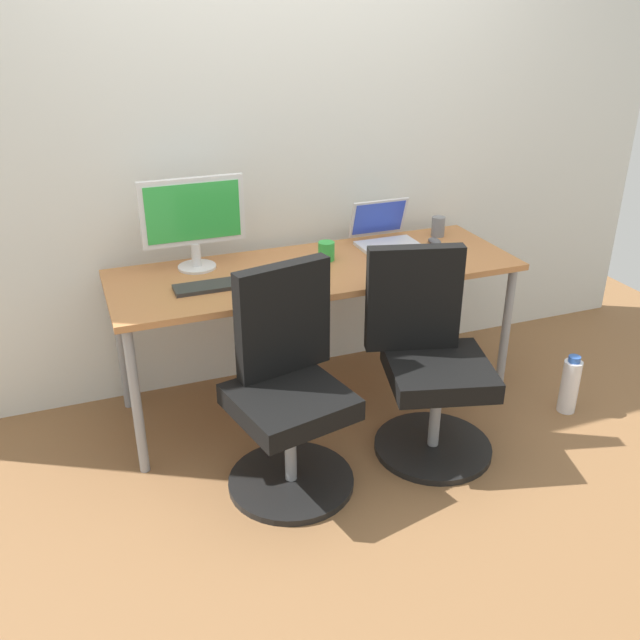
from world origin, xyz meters
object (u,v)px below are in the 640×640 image
(water_bottle_on_floor, at_px, (570,385))
(coffee_mug, at_px, (326,251))
(office_chair_right, at_px, (429,364))
(desktop_monitor, at_px, (193,217))
(open_laptop, at_px, (385,234))
(office_chair_left, at_px, (288,392))

(water_bottle_on_floor, distance_m, coffee_mug, 1.39)
(office_chair_right, bearing_deg, desktop_monitor, 139.51)
(open_laptop, relative_size, coffee_mug, 3.37)
(water_bottle_on_floor, bearing_deg, office_chair_right, 179.24)
(desktop_monitor, relative_size, open_laptop, 1.55)
(office_chair_right, xyz_separation_m, desktop_monitor, (-0.86, 0.74, 0.56))
(office_chair_left, bearing_deg, coffee_mug, 56.19)
(water_bottle_on_floor, bearing_deg, office_chair_left, 179.56)
(desktop_monitor, bearing_deg, coffee_mug, -11.02)
(water_bottle_on_floor, bearing_deg, coffee_mug, 149.43)
(office_chair_right, relative_size, water_bottle_on_floor, 3.03)
(office_chair_right, bearing_deg, office_chair_left, 179.94)
(water_bottle_on_floor, relative_size, coffee_mug, 3.37)
(office_chair_right, relative_size, open_laptop, 3.03)
(office_chair_right, relative_size, desktop_monitor, 1.96)
(coffee_mug, bearing_deg, office_chair_left, -123.81)
(coffee_mug, bearing_deg, open_laptop, 16.60)
(office_chair_right, relative_size, coffee_mug, 10.22)
(office_chair_right, bearing_deg, coffee_mug, 112.04)
(water_bottle_on_floor, distance_m, desktop_monitor, 2.01)
(desktop_monitor, bearing_deg, open_laptop, -0.55)
(office_chair_left, bearing_deg, office_chair_right, -0.06)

